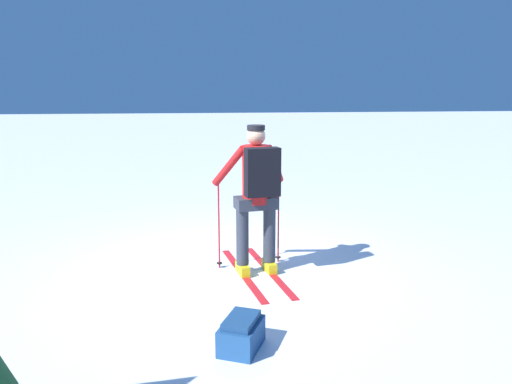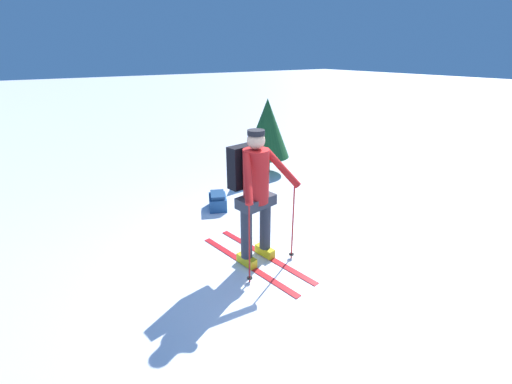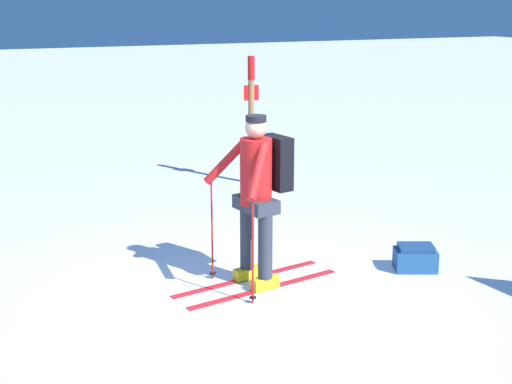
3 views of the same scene
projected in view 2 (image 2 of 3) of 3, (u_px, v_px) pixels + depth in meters
ground_plane at (283, 260)px, 4.69m from camera, size 80.00×80.00×0.00m
skier at (254, 189)px, 4.32m from camera, size 0.93×1.87×1.80m
dropped_backpack at (218, 201)px, 6.20m from camera, size 0.47×0.54×0.29m
pine_tree at (267, 128)px, 7.77m from camera, size 1.02×1.02×1.70m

